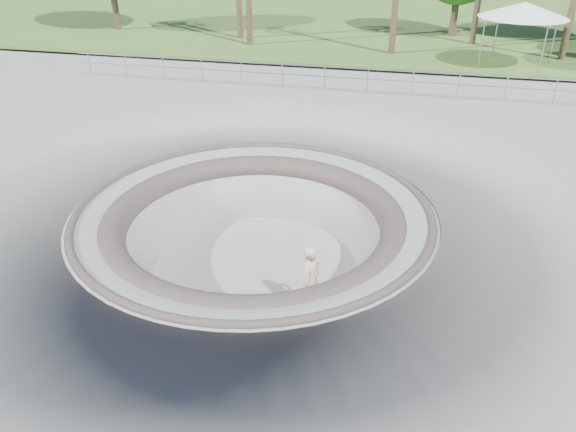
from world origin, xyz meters
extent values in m
plane|color=#989893|center=(0.00, 0.00, 0.00)|extent=(180.00, 180.00, 0.00)
torus|color=#989893|center=(0.00, 0.00, -2.00)|extent=(14.00, 14.00, 4.00)
cylinder|color=#989893|center=(0.00, 0.00, -1.95)|extent=(6.60, 6.60, 0.10)
torus|color=#4E453E|center=(0.00, 0.00, -0.02)|extent=(10.24, 10.24, 0.24)
torus|color=#4E453E|center=(0.00, 0.00, -0.45)|extent=(8.91, 8.91, 0.81)
cube|color=#416026|center=(0.00, 34.00, 0.22)|extent=(180.00, 36.00, 0.12)
ellipsoid|color=brown|center=(-22.00, 55.00, -6.44)|extent=(50.40, 36.00, 23.40)
ellipsoid|color=brown|center=(8.00, 60.00, -7.87)|extent=(61.60, 44.00, 28.60)
cylinder|color=#979AA0|center=(0.00, 12.00, 1.17)|extent=(25.00, 0.05, 0.05)
cylinder|color=#979AA0|center=(0.00, 12.00, 0.72)|extent=(25.00, 0.05, 0.05)
cube|color=brown|center=(2.01, -1.70, -1.82)|extent=(0.91, 0.59, 0.02)
cylinder|color=#BABBBF|center=(2.01, -1.70, -1.86)|extent=(0.11, 0.18, 0.04)
cylinder|color=#BABBBF|center=(2.01, -1.70, -1.86)|extent=(0.11, 0.18, 0.04)
cylinder|color=beige|center=(2.01, -1.70, -1.87)|extent=(0.08, 0.06, 0.07)
cylinder|color=beige|center=(2.01, -1.70, -1.87)|extent=(0.08, 0.06, 0.07)
cylinder|color=beige|center=(2.01, -1.70, -1.87)|extent=(0.08, 0.06, 0.07)
cylinder|color=beige|center=(2.01, -1.70, -1.87)|extent=(0.08, 0.06, 0.07)
imported|color=#D5B98A|center=(2.01, -1.70, -0.87)|extent=(0.66, 0.80, 1.87)
cylinder|color=#979AA0|center=(7.60, 16.53, 1.44)|extent=(0.06, 0.06, 2.32)
cylinder|color=#979AA0|center=(10.54, 16.53, 1.44)|extent=(0.06, 0.06, 2.32)
cylinder|color=#979AA0|center=(7.60, 19.47, 1.44)|extent=(0.06, 0.06, 2.32)
cylinder|color=#979AA0|center=(10.54, 19.47, 1.44)|extent=(0.06, 0.06, 2.32)
cube|color=white|center=(9.07, 18.00, 2.70)|extent=(4.01, 4.01, 0.08)
cone|color=white|center=(9.07, 18.00, 3.07)|extent=(5.92, 5.92, 0.74)
camera|label=1|loc=(4.07, -13.50, 7.58)|focal=35.00mm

